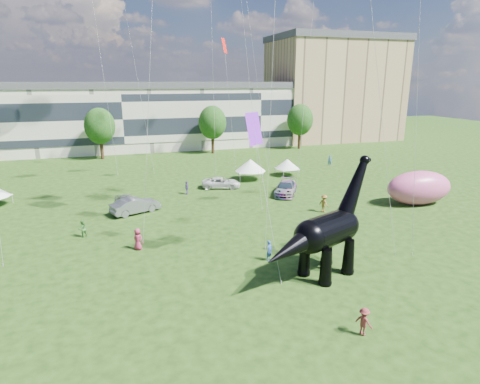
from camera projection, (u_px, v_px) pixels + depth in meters
name	position (u px, v px, depth m)	size (l,w,h in m)	color
ground	(287.00, 299.00, 25.45)	(220.00, 220.00, 0.00)	#16330C
terrace_row	(122.00, 119.00, 78.54)	(78.00, 11.00, 12.00)	beige
apartment_block	(333.00, 91.00, 93.74)	(28.00, 18.00, 22.00)	tan
tree_mid_left	(99.00, 123.00, 69.03)	(5.20, 5.20, 9.44)	#382314
tree_mid_right	(212.00, 120.00, 74.78)	(5.20, 5.20, 9.44)	#382314
tree_far_right	(300.00, 117.00, 79.95)	(5.20, 5.20, 9.44)	#382314
dinosaur_sculpture	(324.00, 234.00, 27.65)	(10.10, 5.48, 8.49)	black
car_silver	(128.00, 203.00, 42.92)	(1.83, 4.56, 1.55)	#AFAFB4
car_grey	(135.00, 205.00, 41.76)	(1.77, 5.09, 1.68)	gray
car_white	(221.00, 183.00, 51.60)	(2.27, 4.92, 1.37)	silver
car_dark	(286.00, 188.00, 48.58)	(2.27, 5.58, 1.62)	#595960
gazebo_near	(250.00, 165.00, 55.49)	(5.05, 5.05, 2.91)	white
gazebo_far	(287.00, 164.00, 58.12)	(3.78, 3.78, 2.42)	white
inflatable_pink	(419.00, 188.00, 44.55)	(7.57, 3.79, 3.79)	#CF5088
visitors	(186.00, 219.00, 37.58)	(48.49, 41.31, 1.88)	#994C4E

